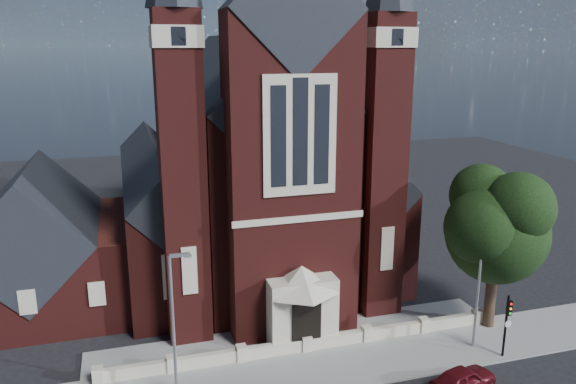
{
  "coord_description": "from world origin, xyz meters",
  "views": [
    {
      "loc": [
        -9.84,
        -22.42,
        18.02
      ],
      "look_at": [
        0.5,
        12.0,
        8.62
      ],
      "focal_mm": 35.0,
      "sensor_mm": 36.0,
      "label": 1
    }
  ],
  "objects_px": {
    "street_lamp_left": "(175,319)",
    "street_lamp_right": "(480,278)",
    "parish_hall": "(38,252)",
    "church": "(245,166)",
    "traffic_signal": "(507,319)",
    "car_dark_red": "(463,379)",
    "street_tree": "(502,228)"
  },
  "relations": [
    {
      "from": "street_lamp_left",
      "to": "street_lamp_right",
      "type": "distance_m",
      "value": 18.0
    },
    {
      "from": "parish_hall",
      "to": "street_lamp_left",
      "type": "distance_m",
      "value": 16.18
    },
    {
      "from": "church",
      "to": "street_lamp_right",
      "type": "distance_m",
      "value": 21.76
    },
    {
      "from": "traffic_signal",
      "to": "car_dark_red",
      "type": "height_order",
      "value": "traffic_signal"
    },
    {
      "from": "parish_hall",
      "to": "street_lamp_right",
      "type": "bearing_deg",
      "value": -28.22
    },
    {
      "from": "street_tree",
      "to": "street_lamp_left",
      "type": "relative_size",
      "value": 1.32
    },
    {
      "from": "street_lamp_right",
      "to": "traffic_signal",
      "type": "bearing_deg",
      "value": -59.99
    },
    {
      "from": "street_lamp_right",
      "to": "car_dark_red",
      "type": "distance_m",
      "value": 6.28
    },
    {
      "from": "church",
      "to": "street_lamp_left",
      "type": "distance_m",
      "value": 20.84
    },
    {
      "from": "street_tree",
      "to": "traffic_signal",
      "type": "distance_m",
      "value": 5.7
    },
    {
      "from": "church",
      "to": "parish_hall",
      "type": "relative_size",
      "value": 2.86
    },
    {
      "from": "street_lamp_right",
      "to": "traffic_signal",
      "type": "height_order",
      "value": "street_lamp_right"
    },
    {
      "from": "traffic_signal",
      "to": "church",
      "type": "bearing_deg",
      "value": 118.2
    },
    {
      "from": "street_lamp_left",
      "to": "car_dark_red",
      "type": "bearing_deg",
      "value": -13.96
    },
    {
      "from": "traffic_signal",
      "to": "car_dark_red",
      "type": "bearing_deg",
      "value": -153.43
    },
    {
      "from": "street_lamp_left",
      "to": "car_dark_red",
      "type": "height_order",
      "value": "street_lamp_left"
    },
    {
      "from": "parish_hall",
      "to": "street_tree",
      "type": "xyz_separation_m",
      "value": [
        28.6,
        -12.29,
        2.95
      ]
    },
    {
      "from": "street_lamp_right",
      "to": "church",
      "type": "bearing_deg",
      "value": 118.04
    },
    {
      "from": "street_lamp_right",
      "to": "parish_hall",
      "type": "bearing_deg",
      "value": 151.78
    },
    {
      "from": "parish_hall",
      "to": "street_lamp_left",
      "type": "bearing_deg",
      "value": -59.98
    },
    {
      "from": "street_lamp_left",
      "to": "car_dark_red",
      "type": "distance_m",
      "value": 15.68
    },
    {
      "from": "parish_hall",
      "to": "street_tree",
      "type": "relative_size",
      "value": 1.14
    },
    {
      "from": "street_tree",
      "to": "traffic_signal",
      "type": "height_order",
      "value": "street_tree"
    },
    {
      "from": "parish_hall",
      "to": "street_tree",
      "type": "distance_m",
      "value": 31.27
    },
    {
      "from": "church",
      "to": "car_dark_red",
      "type": "xyz_separation_m",
      "value": [
        6.83,
        -22.6,
        -7.51
      ]
    },
    {
      "from": "street_lamp_left",
      "to": "street_lamp_right",
      "type": "bearing_deg",
      "value": 0.0
    },
    {
      "from": "parish_hall",
      "to": "car_dark_red",
      "type": "relative_size",
      "value": 3.07
    },
    {
      "from": "street_tree",
      "to": "street_lamp_left",
      "type": "distance_m",
      "value": 20.71
    },
    {
      "from": "car_dark_red",
      "to": "church",
      "type": "bearing_deg",
      "value": 1.7
    },
    {
      "from": "street_lamp_right",
      "to": "street_lamp_left",
      "type": "bearing_deg",
      "value": 180.0
    },
    {
      "from": "parish_hall",
      "to": "street_lamp_left",
      "type": "height_order",
      "value": "parish_hall"
    },
    {
      "from": "street_tree",
      "to": "car_dark_red",
      "type": "bearing_deg",
      "value": -137.06
    }
  ]
}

